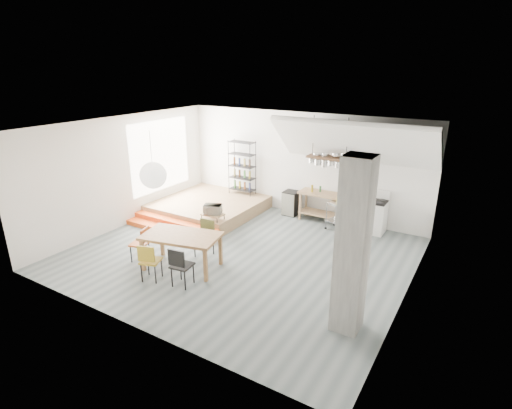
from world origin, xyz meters
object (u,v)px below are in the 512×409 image
Objects in this scene: rolling_cart at (342,214)px; dining_table at (181,238)px; stove at (375,216)px; mini_fridge at (291,203)px.

dining_table is at bearing -104.73° from rolling_cart.
stove is at bearing 40.77° from dining_table.
dining_table is 4.69m from rolling_cart.
stove is at bearing 46.41° from rolling_cart.
stove is 1.26× the size of rolling_cart.
stove is 5.52m from dining_table.
mini_fridge is (-1.85, 0.50, -0.15)m from rolling_cart.
rolling_cart is 1.93m from mini_fridge.
dining_table reaches higher than mini_fridge.
stove is 1.53× the size of mini_fridge.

